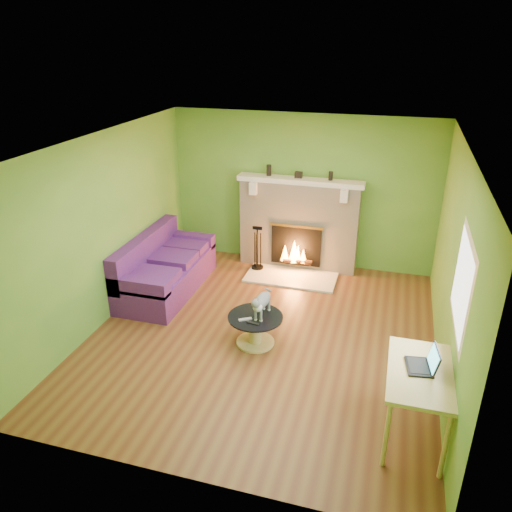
# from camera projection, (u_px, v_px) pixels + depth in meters

# --- Properties ---
(floor) EXTENTS (5.00, 5.00, 0.00)m
(floor) POSITION_uv_depth(u_px,v_px,m) (262.00, 335.00, 6.79)
(floor) COLOR brown
(floor) RESTS_ON ground
(ceiling) EXTENTS (5.00, 5.00, 0.00)m
(ceiling) POSITION_uv_depth(u_px,v_px,m) (264.00, 143.00, 5.72)
(ceiling) COLOR white
(ceiling) RESTS_ON wall_back
(wall_back) EXTENTS (5.00, 0.00, 5.00)m
(wall_back) POSITION_uv_depth(u_px,v_px,m) (302.00, 191.00, 8.45)
(wall_back) COLOR #4C8E2E
(wall_back) RESTS_ON floor
(wall_front) EXTENTS (5.00, 0.00, 5.00)m
(wall_front) POSITION_uv_depth(u_px,v_px,m) (182.00, 363.00, 4.07)
(wall_front) COLOR #4C8E2E
(wall_front) RESTS_ON floor
(wall_left) EXTENTS (0.00, 5.00, 5.00)m
(wall_left) POSITION_uv_depth(u_px,v_px,m) (105.00, 229.00, 6.83)
(wall_left) COLOR #4C8E2E
(wall_left) RESTS_ON floor
(wall_right) EXTENTS (0.00, 5.00, 5.00)m
(wall_right) POSITION_uv_depth(u_px,v_px,m) (453.00, 269.00, 5.69)
(wall_right) COLOR #4C8E2E
(wall_right) RESTS_ON floor
(window_frame) EXTENTS (0.00, 1.20, 1.20)m
(window_frame) POSITION_uv_depth(u_px,v_px,m) (462.00, 284.00, 4.80)
(window_frame) COLOR silver
(window_frame) RESTS_ON wall_right
(window_pane) EXTENTS (0.00, 1.06, 1.06)m
(window_pane) POSITION_uv_depth(u_px,v_px,m) (462.00, 284.00, 4.80)
(window_pane) COLOR white
(window_pane) RESTS_ON wall_right
(fireplace) EXTENTS (2.10, 0.46, 1.58)m
(fireplace) POSITION_uv_depth(u_px,v_px,m) (299.00, 224.00, 8.50)
(fireplace) COLOR beige
(fireplace) RESTS_ON floor
(hearth) EXTENTS (1.50, 0.75, 0.03)m
(hearth) POSITION_uv_depth(u_px,v_px,m) (291.00, 277.00, 8.36)
(hearth) COLOR beige
(hearth) RESTS_ON floor
(mantel) EXTENTS (2.10, 0.28, 0.08)m
(mantel) POSITION_uv_depth(u_px,v_px,m) (300.00, 181.00, 8.17)
(mantel) COLOR silver
(mantel) RESTS_ON fireplace
(sofa) EXTENTS (0.90, 2.00, 0.90)m
(sofa) POSITION_uv_depth(u_px,v_px,m) (164.00, 269.00, 7.87)
(sofa) COLOR #431B67
(sofa) RESTS_ON floor
(coffee_table) EXTENTS (0.72, 0.72, 0.41)m
(coffee_table) POSITION_uv_depth(u_px,v_px,m) (255.00, 328.00, 6.52)
(coffee_table) COLOR tan
(coffee_table) RESTS_ON floor
(desk) EXTENTS (0.62, 1.07, 0.79)m
(desk) POSITION_uv_depth(u_px,v_px,m) (420.00, 379.00, 4.83)
(desk) COLOR tan
(desk) RESTS_ON floor
(cat) EXTENTS (0.27, 0.60, 0.37)m
(cat) POSITION_uv_depth(u_px,v_px,m) (262.00, 303.00, 6.40)
(cat) COLOR slate
(cat) RESTS_ON coffee_table
(remote_silver) EXTENTS (0.17, 0.13, 0.02)m
(remote_silver) POSITION_uv_depth(u_px,v_px,m) (245.00, 319.00, 6.37)
(remote_silver) COLOR gray
(remote_silver) RESTS_ON coffee_table
(remote_black) EXTENTS (0.16, 0.06, 0.02)m
(remote_black) POSITION_uv_depth(u_px,v_px,m) (253.00, 323.00, 6.28)
(remote_black) COLOR black
(remote_black) RESTS_ON coffee_table
(laptop) EXTENTS (0.32, 0.35, 0.24)m
(laptop) POSITION_uv_depth(u_px,v_px,m) (420.00, 357.00, 4.79)
(laptop) COLOR black
(laptop) RESTS_ON desk
(fire_tools) EXTENTS (0.21, 0.21, 0.77)m
(fire_tools) POSITION_uv_depth(u_px,v_px,m) (257.00, 247.00, 8.49)
(fire_tools) COLOR black
(fire_tools) RESTS_ON hearth
(mantel_vase_left) EXTENTS (0.08, 0.08, 0.18)m
(mantel_vase_left) POSITION_uv_depth(u_px,v_px,m) (269.00, 170.00, 8.28)
(mantel_vase_left) COLOR black
(mantel_vase_left) RESTS_ON mantel
(mantel_vase_right) EXTENTS (0.07, 0.07, 0.14)m
(mantel_vase_right) POSITION_uv_depth(u_px,v_px,m) (331.00, 176.00, 8.03)
(mantel_vase_right) COLOR black
(mantel_vase_right) RESTS_ON mantel
(mantel_box) EXTENTS (0.12, 0.08, 0.10)m
(mantel_box) POSITION_uv_depth(u_px,v_px,m) (299.00, 175.00, 8.17)
(mantel_box) COLOR black
(mantel_box) RESTS_ON mantel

